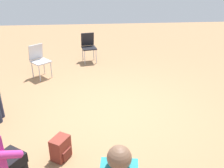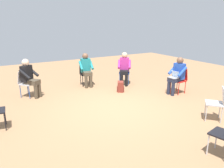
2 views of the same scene
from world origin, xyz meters
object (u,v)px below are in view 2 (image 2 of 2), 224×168
chair_northeast (26,82)px  person_in_black (29,76)px  person_in_teal (86,68)px  backpack_near_laptop_user (120,87)px  chair_east (85,72)px  chair_south (180,79)px  chair_southeast (124,71)px  chair_southwest (218,101)px  person_with_laptop (177,74)px  person_in_magenta (124,67)px

chair_northeast → person_in_black: person_in_black is taller
person_in_teal → backpack_near_laptop_user: 1.53m
chair_east → backpack_near_laptop_user: 1.60m
chair_south → person_in_teal: bearing=41.0°
person_in_black → person_in_teal: 2.08m
person_in_teal → backpack_near_laptop_user: (-1.23, -0.74, -0.54)m
chair_south → chair_east: (2.50, 2.39, 0.00)m
chair_east → person_in_black: 2.14m
chair_east → chair_southeast: (-0.56, -1.42, 0.00)m
chair_southwest → chair_northeast: same height
chair_southwest → person_with_laptop: size_ratio=0.69×
chair_east → person_in_magenta: bearing=160.8°
chair_south → chair_northeast: bearing=59.2°
person_with_laptop → person_in_magenta: (1.82, 0.90, 0.00)m
chair_northeast → backpack_near_laptop_user: (-1.12, -2.91, -0.34)m
chair_northeast → person_in_magenta: (-0.41, -3.52, 0.20)m
chair_southwest → chair_east: bearing=67.7°
chair_south → chair_northeast: 5.10m
chair_south → person_in_black: size_ratio=0.69×
chair_southwest → backpack_near_laptop_user: 3.24m
chair_southeast → person_in_teal: person_in_teal is taller
chair_southwest → chair_southeast: (3.96, 0.12, 0.00)m
person_in_black → person_with_laptop: bearing=113.0°
chair_southeast → person_in_magenta: bearing=90.0°
chair_east → person_in_magenta: (-0.69, -1.32, 0.20)m
chair_southeast → person_in_teal: 1.51m
chair_south → chair_southwest: same height
person_with_laptop → person_in_magenta: 2.03m
person_in_magenta → chair_southeast: bearing=-90.0°
chair_southwest → person_in_black: size_ratio=0.69×
chair_northeast → person_in_teal: person_in_teal is taller
chair_northeast → chair_southeast: bearing=134.8°
person_with_laptop → person_in_teal: 3.25m
person_with_laptop → person_in_magenta: same height
chair_southwest → chair_southeast: same height
chair_south → person_in_magenta: 2.11m
chair_southwest → person_in_black: person_in_black is taller
chair_southeast → person_in_magenta: (-0.14, 0.10, 0.20)m
chair_south → person_in_teal: size_ratio=0.69×
chair_east → person_with_laptop: 3.36m
chair_southwest → person_in_magenta: size_ratio=0.69×
chair_southeast → person_in_teal: bearing=19.6°
chair_south → person_with_laptop: bearing=90.0°
chair_south → chair_east: size_ratio=1.00×
chair_southwest → backpack_near_laptop_user: chair_southwest is taller
chair_east → person_with_laptop: person_with_laptop is taller
chair_south → chair_east: same height
person_in_teal → chair_east: bearing=-90.0°
chair_southwest → chair_south: bearing=25.9°
chair_southeast → person_in_black: bearing=32.4°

